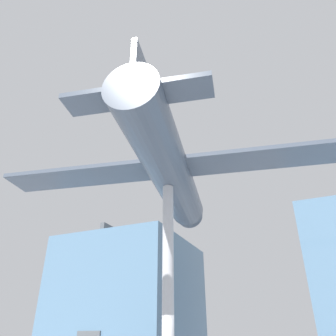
{
  "coord_description": "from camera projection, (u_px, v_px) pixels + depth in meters",
  "views": [
    {
      "loc": [
        5.01,
        -11.47,
        1.71
      ],
      "look_at": [
        0.0,
        0.0,
        8.33
      ],
      "focal_mm": 35.0,
      "sensor_mm": 36.0,
      "label": 1
    }
  ],
  "objects": [
    {
      "name": "support_pylon_central",
      "position": [
        168.0,
        279.0,
        12.0
      ],
      "size": [
        0.43,
        0.43,
        7.43
      ],
      "color": "#B7B7BC",
      "rests_on": "ground_plane"
    },
    {
      "name": "glass_pavilion_left",
      "position": [
        130.0,
        301.0,
        26.91
      ],
      "size": [
        9.85,
        10.35,
        9.86
      ],
      "color": "slate",
      "rests_on": "ground_plane"
    },
    {
      "name": "suspended_airplane",
      "position": [
        169.0,
        170.0,
        14.32
      ],
      "size": [
        14.93,
        12.05,
        3.0
      ],
      "rotation": [
        0.0,
        0.0,
        0.2
      ],
      "color": "#4C5666",
      "rests_on": "support_pylon_central"
    }
  ]
}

